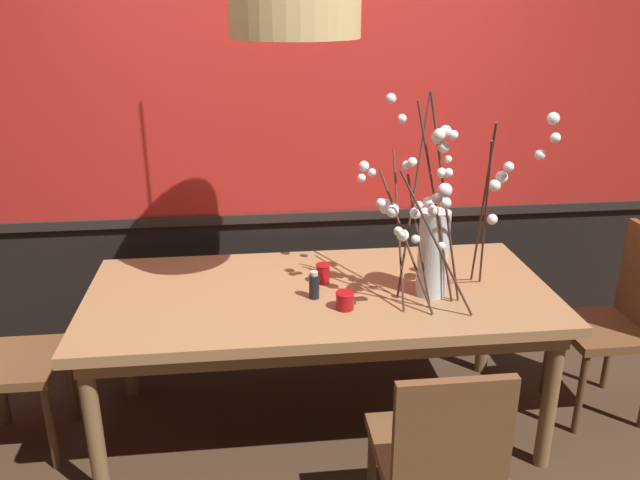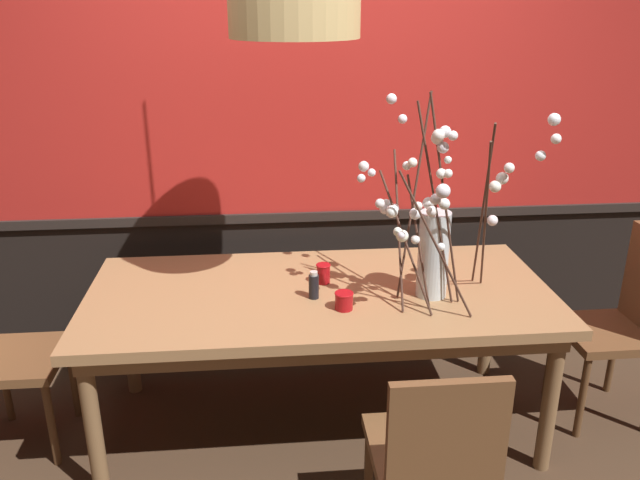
# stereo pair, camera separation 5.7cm
# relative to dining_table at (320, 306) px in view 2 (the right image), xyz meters

# --- Properties ---
(ground_plane) EXTENTS (24.00, 24.00, 0.00)m
(ground_plane) POSITION_rel_dining_table_xyz_m (0.00, 0.00, -0.67)
(ground_plane) COLOR #422D1E
(back_wall) EXTENTS (5.57, 0.14, 2.95)m
(back_wall) POSITION_rel_dining_table_xyz_m (0.00, 0.73, 0.80)
(back_wall) COLOR black
(back_wall) RESTS_ON ground
(dining_table) EXTENTS (2.14, 0.98, 0.75)m
(dining_table) POSITION_rel_dining_table_xyz_m (0.00, 0.00, 0.00)
(dining_table) COLOR #997047
(dining_table) RESTS_ON ground
(chair_far_side_right) EXTENTS (0.44, 0.43, 0.92)m
(chair_far_side_right) POSITION_rel_dining_table_xyz_m (0.36, 0.90, -0.14)
(chair_far_side_right) COLOR brown
(chair_far_side_right) RESTS_ON ground
(chair_head_east_end) EXTENTS (0.41, 0.42, 0.98)m
(chair_head_east_end) POSITION_rel_dining_table_xyz_m (1.49, -0.02, -0.13)
(chair_head_east_end) COLOR brown
(chair_head_east_end) RESTS_ON ground
(chair_near_side_right) EXTENTS (0.42, 0.44, 0.89)m
(chair_near_side_right) POSITION_rel_dining_table_xyz_m (0.32, -0.88, -0.16)
(chair_near_side_right) COLOR brown
(chair_near_side_right) RESTS_ON ground
(chair_far_side_left) EXTENTS (0.47, 0.42, 0.91)m
(chair_far_side_left) POSITION_rel_dining_table_xyz_m (-0.35, 0.92, -0.15)
(chair_far_side_left) COLOR brown
(chair_far_side_left) RESTS_ON ground
(vase_with_blossoms) EXTENTS (0.78, 0.58, 0.92)m
(vase_with_blossoms) POSITION_rel_dining_table_xyz_m (0.49, -0.12, 0.37)
(vase_with_blossoms) COLOR silver
(vase_with_blossoms) RESTS_ON dining_table
(candle_holder_nearer_center) EXTENTS (0.07, 0.07, 0.09)m
(candle_holder_nearer_center) POSITION_rel_dining_table_xyz_m (0.02, 0.08, 0.13)
(candle_holder_nearer_center) COLOR #9E0F14
(candle_holder_nearer_center) RESTS_ON dining_table
(candle_holder_nearer_edge) EXTENTS (0.08, 0.08, 0.08)m
(candle_holder_nearer_edge) POSITION_rel_dining_table_xyz_m (0.09, -0.20, 0.12)
(candle_holder_nearer_edge) COLOR #9E0F14
(candle_holder_nearer_edge) RESTS_ON dining_table
(condiment_bottle) EXTENTS (0.05, 0.05, 0.13)m
(condiment_bottle) POSITION_rel_dining_table_xyz_m (-0.04, -0.08, 0.14)
(condiment_bottle) COLOR black
(condiment_bottle) RESTS_ON dining_table
(pendant_lamp) EXTENTS (0.51, 0.51, 1.09)m
(pendant_lamp) POSITION_rel_dining_table_xyz_m (-0.11, -0.07, 1.30)
(pendant_lamp) COLOR tan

